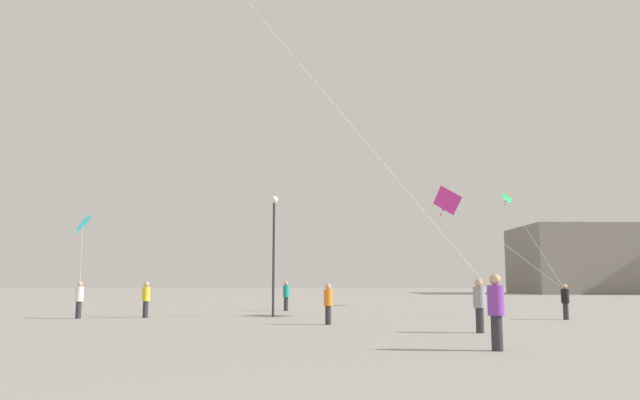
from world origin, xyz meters
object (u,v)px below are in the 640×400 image
at_px(person_in_yellow, 146,298).
at_px(kite_magenta_delta, 449,201).
at_px(kite_emerald_delta, 509,201).
at_px(lamppost_east, 274,237).
at_px(person_in_orange, 328,302).
at_px(kite_cyan_diamond, 83,223).
at_px(person_in_black, 565,300).
at_px(person_in_purple, 496,308).
at_px(person_in_grey, 479,303).
at_px(person_in_white, 79,298).
at_px(building_left_hall, 572,260).
at_px(person_in_teal, 286,294).

relative_size(person_in_yellow, kite_magenta_delta, 0.32).
distance_m(kite_emerald_delta, lamppost_east, 19.49).
xyz_separation_m(person_in_yellow, kite_emerald_delta, (20.91, 12.61, 6.23)).
bearing_deg(kite_magenta_delta, person_in_orange, -138.72).
distance_m(person_in_orange, kite_cyan_diamond, 18.05).
relative_size(kite_cyan_diamond, kite_emerald_delta, 0.50).
bearing_deg(kite_magenta_delta, kite_emerald_delta, 61.02).
distance_m(kite_cyan_diamond, kite_emerald_delta, 27.38).
bearing_deg(kite_magenta_delta, person_in_black, -23.58).
relative_size(person_in_yellow, person_in_purple, 0.90).
distance_m(person_in_grey, kite_magenta_delta, 10.08).
height_order(person_in_yellow, person_in_white, person_in_white).
height_order(person_in_purple, kite_cyan_diamond, kite_cyan_diamond).
height_order(kite_cyan_diamond, building_left_hall, building_left_hall).
distance_m(person_in_white, lamppost_east, 9.30).
distance_m(person_in_teal, building_left_hall, 62.53).
distance_m(person_in_white, kite_magenta_delta, 17.90).
bearing_deg(person_in_white, person_in_yellow, 112.96).
bearing_deg(lamppost_east, kite_emerald_delta, 38.45).
relative_size(person_in_orange, kite_cyan_diamond, 0.21).
bearing_deg(person_in_teal, person_in_white, -38.06).
bearing_deg(person_in_yellow, kite_emerald_delta, 8.90).
bearing_deg(person_in_grey, kite_emerald_delta, -142.78).
xyz_separation_m(person_in_grey, kite_cyan_diamond, (-19.02, 14.29, 4.07)).
bearing_deg(person_in_orange, person_in_white, 176.50).
relative_size(person_in_grey, person_in_white, 1.05).
height_order(person_in_teal, lamppost_east, lamppost_east).
relative_size(person_in_orange, person_in_white, 0.94).
bearing_deg(person_in_teal, person_in_purple, 29.90).
distance_m(kite_cyan_diamond, kite_magenta_delta, 20.67).
distance_m(person_in_yellow, person_in_purple, 18.28).
xyz_separation_m(kite_cyan_diamond, building_left_hall, (48.74, 50.99, -0.36)).
bearing_deg(kite_cyan_diamond, person_in_grey, -36.91).
relative_size(kite_cyan_diamond, kite_magenta_delta, 1.42).
height_order(kite_cyan_diamond, kite_magenta_delta, kite_magenta_delta).
xyz_separation_m(person_in_orange, person_in_grey, (4.95, -3.76, 0.10)).
xyz_separation_m(person_in_orange, kite_emerald_delta, (12.45, 17.02, 6.28)).
distance_m(person_in_black, building_left_hall, 63.27).
xyz_separation_m(person_in_black, person_in_orange, (-10.50, -3.17, 0.01)).
height_order(person_in_teal, person_in_purple, person_in_purple).
bearing_deg(person_in_orange, person_in_purple, -50.33).
bearing_deg(kite_cyan_diamond, kite_emerald_delta, 13.76).
height_order(person_in_orange, person_in_teal, person_in_teal).
relative_size(person_in_black, person_in_grey, 0.89).
xyz_separation_m(person_in_purple, kite_emerald_delta, (8.40, 25.93, 6.14)).
distance_m(person_in_orange, kite_emerald_delta, 22.00).
bearing_deg(person_in_teal, kite_cyan_diamond, -74.02).
height_order(person_in_white, building_left_hall, building_left_hall).
distance_m(person_in_black, person_in_yellow, 19.00).
xyz_separation_m(person_in_orange, lamppost_east, (-2.59, 5.08, 2.93)).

